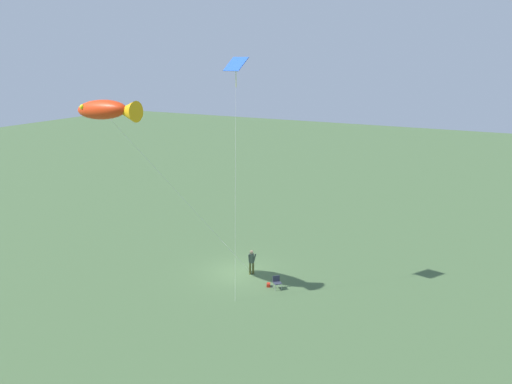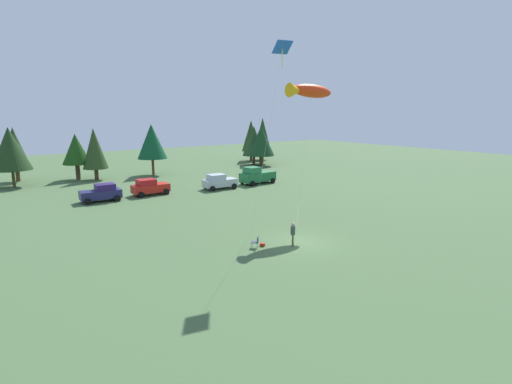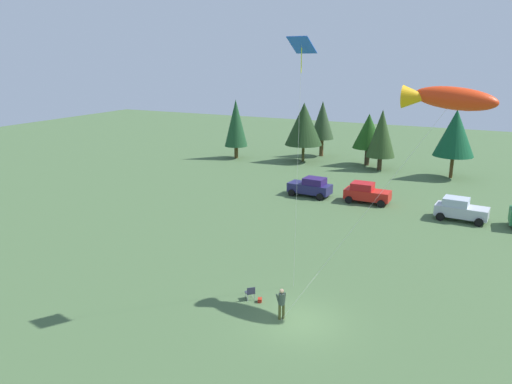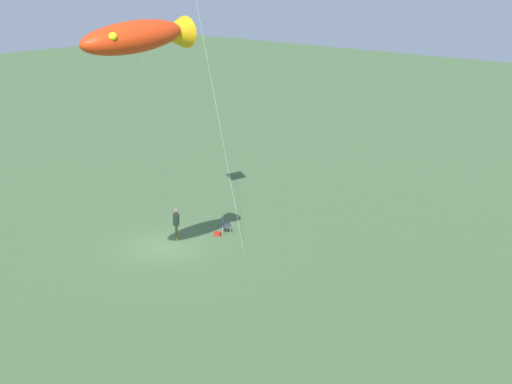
{
  "view_description": "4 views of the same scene",
  "coord_description": "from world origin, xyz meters",
  "px_view_note": "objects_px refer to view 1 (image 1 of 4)",
  "views": [
    {
      "loc": [
        -15.64,
        27.62,
        14.39
      ],
      "look_at": [
        -2.28,
        1.68,
        6.43
      ],
      "focal_mm": 35.0,
      "sensor_mm": 36.0,
      "label": 1
    },
    {
      "loc": [
        -19.49,
        -20.93,
        9.56
      ],
      "look_at": [
        -2.4,
        2.42,
        3.73
      ],
      "focal_mm": 28.0,
      "sensor_mm": 36.0,
      "label": 2
    },
    {
      "loc": [
        8.33,
        -21.97,
        13.46
      ],
      "look_at": [
        -4.34,
        3.55,
        5.65
      ],
      "focal_mm": 35.0,
      "sensor_mm": 36.0,
      "label": 3
    },
    {
      "loc": [
        22.64,
        25.7,
        13.91
      ],
      "look_at": [
        -2.21,
        4.26,
        3.29
      ],
      "focal_mm": 50.0,
      "sensor_mm": 36.0,
      "label": 4
    }
  ],
  "objects_px": {
    "backpack_on_grass": "(268,285)",
    "kite_large_fish": "(108,110)",
    "person_kite_flyer": "(252,260)",
    "kite_diamond_blue": "(236,70)",
    "folding_chair": "(277,281)"
  },
  "relations": [
    {
      "from": "folding_chair",
      "to": "backpack_on_grass",
      "type": "relative_size",
      "value": 2.56
    },
    {
      "from": "folding_chair",
      "to": "backpack_on_grass",
      "type": "distance_m",
      "value": 0.7
    },
    {
      "from": "person_kite_flyer",
      "to": "folding_chair",
      "type": "xyz_separation_m",
      "value": [
        -2.44,
        1.18,
        -0.53
      ]
    },
    {
      "from": "backpack_on_grass",
      "to": "kite_large_fish",
      "type": "xyz_separation_m",
      "value": [
        8.36,
        4.49,
        11.25
      ]
    },
    {
      "from": "person_kite_flyer",
      "to": "folding_chair",
      "type": "bearing_deg",
      "value": 16.18
    },
    {
      "from": "folding_chair",
      "to": "kite_large_fish",
      "type": "xyz_separation_m",
      "value": [
        8.94,
        4.5,
        10.87
      ]
    },
    {
      "from": "person_kite_flyer",
      "to": "kite_large_fish",
      "type": "xyz_separation_m",
      "value": [
        6.51,
        5.68,
        10.34
      ]
    },
    {
      "from": "kite_large_fish",
      "to": "folding_chair",
      "type": "bearing_deg",
      "value": -153.28
    },
    {
      "from": "backpack_on_grass",
      "to": "person_kite_flyer",
      "type": "bearing_deg",
      "value": -32.73
    },
    {
      "from": "kite_large_fish",
      "to": "kite_diamond_blue",
      "type": "bearing_deg",
      "value": -147.8
    },
    {
      "from": "kite_large_fish",
      "to": "kite_diamond_blue",
      "type": "xyz_separation_m",
      "value": [
        -6.37,
        -4.01,
        2.27
      ]
    },
    {
      "from": "kite_large_fish",
      "to": "kite_diamond_blue",
      "type": "height_order",
      "value": "kite_diamond_blue"
    },
    {
      "from": "backpack_on_grass",
      "to": "kite_large_fish",
      "type": "relative_size",
      "value": 0.03
    },
    {
      "from": "kite_diamond_blue",
      "to": "backpack_on_grass",
      "type": "bearing_deg",
      "value": -166.38
    },
    {
      "from": "folding_chair",
      "to": "backpack_on_grass",
      "type": "height_order",
      "value": "folding_chair"
    }
  ]
}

